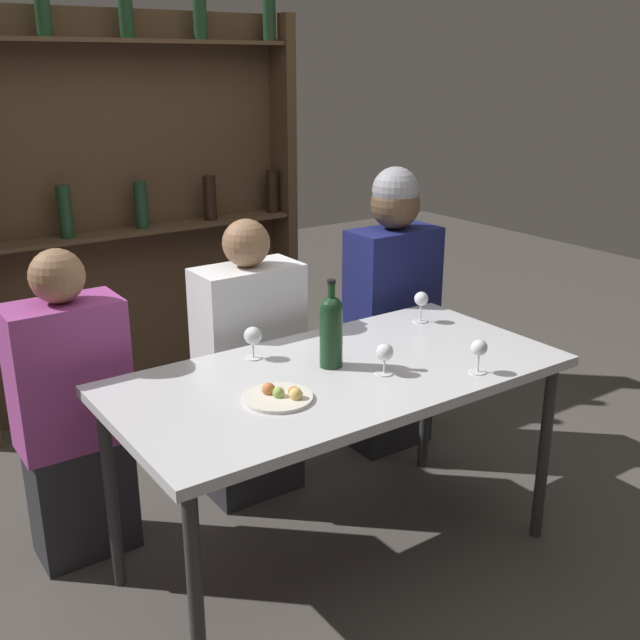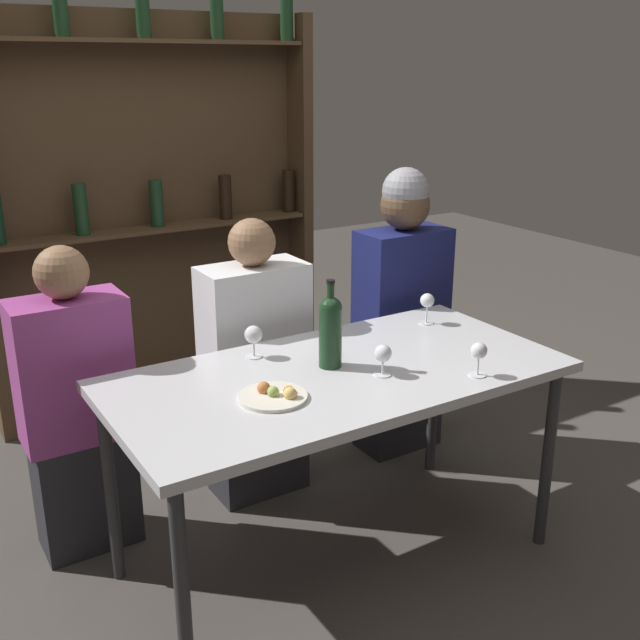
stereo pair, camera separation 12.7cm
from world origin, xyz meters
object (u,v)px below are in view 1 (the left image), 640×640
(wine_bottle, at_px, (331,328))
(wine_glass_1, at_px, (421,301))
(seated_person_right, at_px, (392,315))
(food_plate_0, at_px, (280,396))
(wine_glass_2, at_px, (385,353))
(wine_glass_3, at_px, (479,350))
(seated_person_left, at_px, (74,418))
(seated_person_center, at_px, (250,372))
(wine_glass_0, at_px, (253,337))

(wine_bottle, relative_size, wine_glass_1, 2.47)
(wine_glass_1, distance_m, seated_person_right, 0.44)
(seated_person_right, bearing_deg, food_plate_0, -146.69)
(wine_glass_2, height_order, wine_glass_3, wine_glass_3)
(seated_person_left, distance_m, seated_person_right, 1.49)
(seated_person_center, bearing_deg, seated_person_right, -0.00)
(wine_glass_3, height_order, seated_person_center, seated_person_center)
(wine_glass_2, height_order, food_plate_0, wine_glass_2)
(wine_glass_1, height_order, seated_person_left, seated_person_left)
(seated_person_center, bearing_deg, seated_person_left, 180.00)
(wine_glass_2, bearing_deg, seated_person_right, 48.22)
(wine_glass_1, bearing_deg, wine_glass_3, -111.32)
(wine_glass_0, xyz_separation_m, wine_glass_1, (0.76, -0.04, 0.01))
(wine_glass_0, relative_size, wine_glass_1, 0.94)
(wine_glass_1, distance_m, food_plate_0, 0.92)
(seated_person_center, height_order, seated_person_right, seated_person_right)
(wine_bottle, bearing_deg, wine_glass_3, -41.29)
(wine_glass_3, height_order, seated_person_right, seated_person_right)
(food_plate_0, bearing_deg, wine_glass_1, 19.52)
(wine_glass_0, xyz_separation_m, seated_person_left, (-0.56, 0.33, -0.29))
(wine_glass_1, bearing_deg, seated_person_center, 148.13)
(food_plate_0, bearing_deg, wine_glass_0, 73.09)
(food_plate_0, xyz_separation_m, seated_person_left, (-0.46, 0.67, -0.22))
(wine_glass_0, height_order, seated_person_left, seated_person_left)
(wine_glass_3, bearing_deg, wine_bottle, 138.71)
(wine_glass_1, distance_m, wine_glass_2, 0.58)
(wine_bottle, distance_m, wine_glass_1, 0.60)
(wine_glass_2, bearing_deg, wine_glass_0, 127.88)
(wine_glass_3, relative_size, seated_person_center, 0.10)
(wine_glass_2, relative_size, seated_person_right, 0.08)
(wine_glass_2, bearing_deg, wine_glass_3, -32.55)
(wine_bottle, height_order, wine_glass_0, wine_bottle)
(wine_glass_2, xyz_separation_m, seated_person_left, (-0.85, 0.70, -0.29))
(wine_glass_0, bearing_deg, wine_glass_1, -3.02)
(wine_glass_1, relative_size, seated_person_left, 0.11)
(wine_bottle, xyz_separation_m, wine_glass_2, (0.11, -0.16, -0.07))
(food_plate_0, relative_size, seated_person_left, 0.19)
(wine_bottle, distance_m, wine_glass_2, 0.20)
(wine_bottle, height_order, wine_glass_2, wine_bottle)
(wine_glass_3, height_order, food_plate_0, wine_glass_3)
(wine_glass_1, xyz_separation_m, seated_person_left, (-1.32, 0.37, -0.30))
(wine_glass_0, height_order, wine_glass_2, wine_glass_0)
(seated_person_center, bearing_deg, wine_bottle, -88.24)
(seated_person_center, bearing_deg, wine_glass_2, -79.97)
(seated_person_center, relative_size, seated_person_right, 0.89)
(food_plate_0, relative_size, seated_person_center, 0.18)
(wine_bottle, distance_m, seated_person_center, 0.64)
(wine_glass_1, relative_size, food_plate_0, 0.57)
(wine_glass_0, xyz_separation_m, seated_person_right, (0.92, 0.33, -0.18))
(wine_glass_0, xyz_separation_m, seated_person_center, (0.17, 0.33, -0.29))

